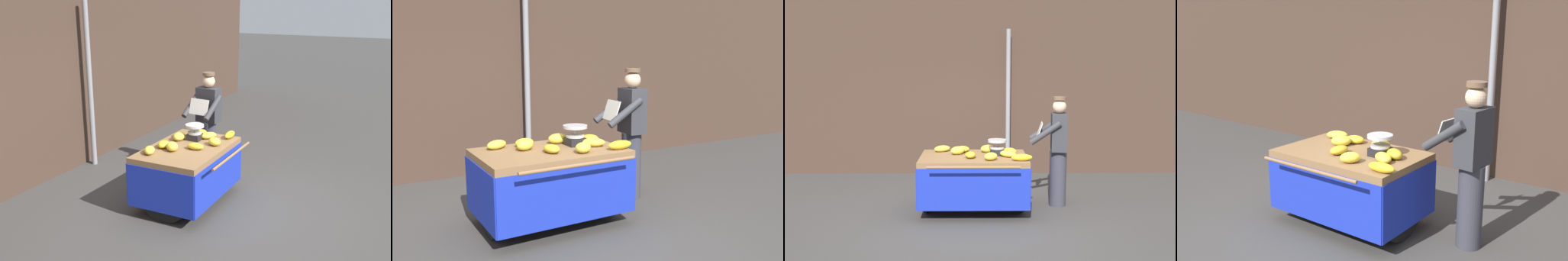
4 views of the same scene
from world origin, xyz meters
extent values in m
plane|color=#423F3D|center=(0.00, 0.00, 0.00)|extent=(60.00, 60.00, 0.00)
cube|color=#473328|center=(0.00, 3.07, 2.17)|extent=(16.00, 0.24, 4.34)
cylinder|color=gray|center=(0.61, 2.77, 1.44)|extent=(0.09, 0.09, 2.89)
cube|color=olive|center=(-0.06, 0.51, 0.82)|extent=(1.58, 1.01, 0.08)
cylinder|color=black|center=(-0.77, 0.51, 0.39)|extent=(0.05, 0.79, 0.79)
cylinder|color=#B7B7BC|center=(-0.80, 0.51, 0.39)|extent=(0.01, 0.14, 0.14)
cylinder|color=black|center=(0.64, 0.51, 0.39)|extent=(0.05, 0.79, 0.79)
cylinder|color=#B7B7BC|center=(0.67, 0.51, 0.39)|extent=(0.01, 0.14, 0.14)
cylinder|color=#4C4742|center=(-0.06, 0.94, 0.39)|extent=(0.05, 0.05, 0.78)
cube|color=#192DB2|center=(-0.06, 0.01, 0.48)|extent=(1.58, 0.02, 0.60)
cube|color=#192DB2|center=(-0.06, 1.02, 0.48)|extent=(1.58, 0.02, 0.60)
cube|color=#192DB2|center=(-0.85, 0.51, 0.48)|extent=(0.02, 1.01, 0.60)
cube|color=#192DB2|center=(0.72, 0.51, 0.48)|extent=(0.02, 1.01, 0.60)
cylinder|color=olive|center=(-0.06, -0.17, 0.84)|extent=(1.26, 0.04, 0.04)
cube|color=black|center=(0.29, 0.58, 0.90)|extent=(0.20, 0.20, 0.09)
cylinder|color=#B7B7BC|center=(0.29, 0.58, 1.00)|extent=(0.02, 0.02, 0.11)
cylinder|color=#B7B7BC|center=(0.29, 0.58, 1.07)|extent=(0.28, 0.28, 0.04)
cylinder|color=#B7B7BC|center=(0.29, 0.58, 0.97)|extent=(0.21, 0.21, 0.03)
ellipsoid|color=gold|center=(-0.11, 0.36, 0.90)|extent=(0.15, 0.24, 0.09)
ellipsoid|color=yellow|center=(0.16, 0.77, 0.92)|extent=(0.24, 0.17, 0.12)
ellipsoid|color=yellow|center=(-0.55, 0.84, 0.91)|extent=(0.30, 0.25, 0.10)
ellipsoid|color=yellow|center=(-0.24, 0.80, 0.90)|extent=(0.26, 0.21, 0.10)
ellipsoid|color=yellow|center=(-0.31, 0.63, 0.92)|extent=(0.28, 0.27, 0.12)
ellipsoid|color=yellow|center=(0.18, 0.20, 0.91)|extent=(0.26, 0.27, 0.11)
ellipsoid|color=gold|center=(0.62, 0.15, 0.91)|extent=(0.30, 0.12, 0.10)
ellipsoid|color=gold|center=(0.48, 0.57, 0.91)|extent=(0.26, 0.23, 0.11)
ellipsoid|color=yellow|center=(0.44, 0.42, 0.90)|extent=(0.30, 0.28, 0.10)
cylinder|color=#383842|center=(1.25, 0.81, 0.44)|extent=(0.26, 0.26, 0.88)
cube|color=#333338|center=(1.25, 0.81, 1.17)|extent=(0.27, 0.40, 0.58)
sphere|color=#DBB28E|center=(1.25, 0.81, 1.56)|extent=(0.21, 0.21, 0.21)
cylinder|color=brown|center=(1.25, 0.81, 1.69)|extent=(0.20, 0.20, 0.05)
cylinder|color=#333338|center=(1.02, 0.62, 1.18)|extent=(0.48, 0.14, 0.37)
cylinder|color=#333338|center=(1.07, 1.04, 1.18)|extent=(0.48, 0.14, 0.37)
cube|color=silver|center=(0.96, 0.84, 1.19)|extent=(0.13, 0.35, 0.25)
camera|label=1|loc=(-5.63, -2.43, 2.94)|focal=42.73mm
camera|label=2|loc=(-1.99, -3.63, 1.87)|focal=39.05mm
camera|label=3|loc=(-0.03, -6.02, 2.18)|focal=41.15mm
camera|label=4|loc=(3.03, -3.22, 2.30)|focal=41.69mm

